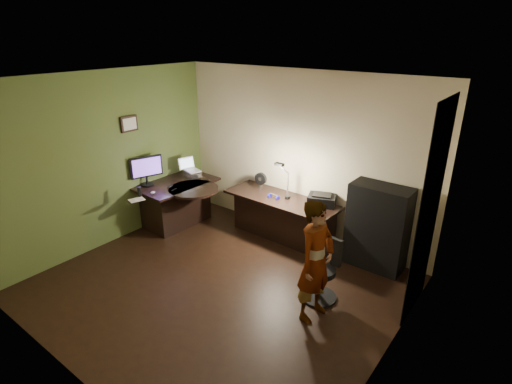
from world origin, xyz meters
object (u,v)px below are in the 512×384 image
Objects in this scene: desk_left at (178,203)px; person at (316,262)px; monitor at (146,174)px; office_chair at (320,271)px; desk_right at (281,218)px; cabinet at (377,227)px.

person reaches higher than desk_left.
monitor is 3.47m from person.
desk_left is 1.64× the size of office_chair.
person is (1.40, -1.37, 0.39)m from desk_right.
cabinet reaches higher than office_chair.
cabinet is 1.52× the size of office_chair.
monitor is at bearing -172.73° from office_chair.
monitor is 0.67× the size of office_chair.
desk_left is 3.40m from cabinet.
cabinet reaches higher than monitor.
person is (-0.15, -1.52, 0.13)m from cabinet.
monitor is (-3.60, -1.18, 0.35)m from cabinet.
person is at bearing -10.45° from desk_left.
desk_left is 1.86m from desk_right.
person is at bearing -94.84° from cabinet.
desk_left is 0.70× the size of desk_right.
office_chair is (-0.25, -1.18, -0.21)m from cabinet.
cabinet is 1.53m from person.
desk_right is at bearing 148.85° from office_chair.
monitor is 3.39m from office_chair.
desk_left reaches higher than desk_right.
office_chair is at bearing -4.74° from desk_left.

